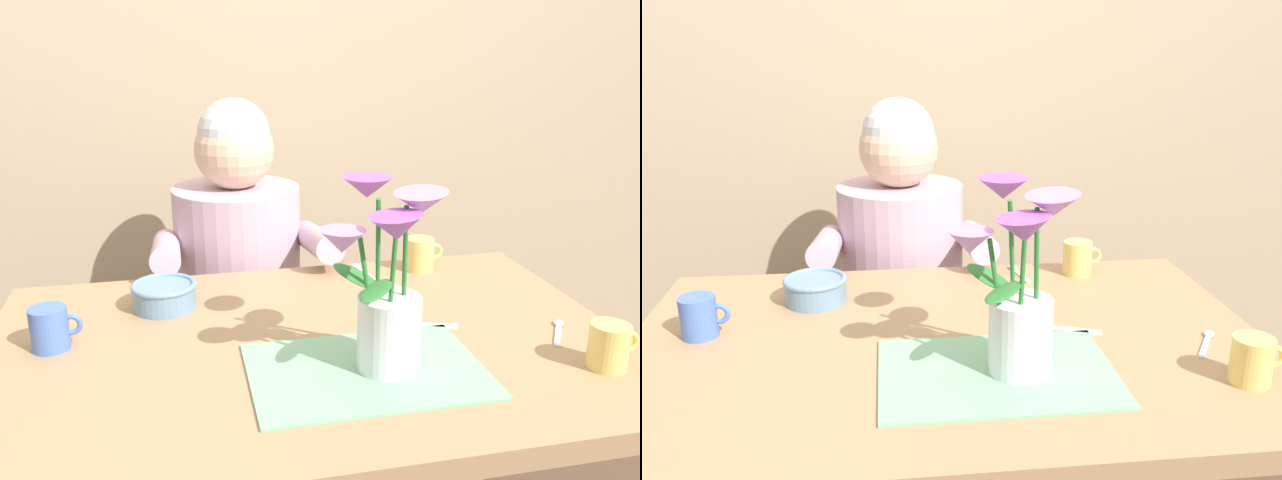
{
  "view_description": "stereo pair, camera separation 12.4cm",
  "coord_description": "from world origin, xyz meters",
  "views": [
    {
      "loc": [
        -0.23,
        -1.11,
        1.29
      ],
      "look_at": [
        0.03,
        0.05,
        0.92
      ],
      "focal_mm": 37.01,
      "sensor_mm": 36.0,
      "label": 1
    },
    {
      "loc": [
        -0.1,
        -1.13,
        1.29
      ],
      "look_at": [
        0.03,
        0.05,
        0.92
      ],
      "focal_mm": 37.01,
      "sensor_mm": 36.0,
      "label": 2
    }
  ],
  "objects": [
    {
      "name": "dinner_knife",
      "position": [
        0.21,
        0.02,
        0.74
      ],
      "size": [
        0.19,
        0.08,
        0.0
      ],
      "primitive_type": "cube",
      "rotation": [
        0.0,
        0.0,
        -0.33
      ],
      "color": "silver",
      "rests_on": "dining_table"
    },
    {
      "name": "dining_table",
      "position": [
        0.0,
        0.0,
        0.64
      ],
      "size": [
        1.2,
        0.8,
        0.74
      ],
      "color": "#9E7A56",
      "rests_on": "ground_plane"
    },
    {
      "name": "tea_cup",
      "position": [
        0.34,
        0.32,
        0.78
      ],
      "size": [
        0.09,
        0.07,
        0.08
      ],
      "color": "#E5C666",
      "rests_on": "dining_table"
    },
    {
      "name": "coffee_cup",
      "position": [
        -0.47,
        0.07,
        0.78
      ],
      "size": [
        0.09,
        0.07,
        0.08
      ],
      "color": "#476BB7",
      "rests_on": "dining_table"
    },
    {
      "name": "spoon_1",
      "position": [
        0.2,
        0.34,
        0.74
      ],
      "size": [
        0.04,
        0.12,
        0.01
      ],
      "color": "silver",
      "rests_on": "dining_table"
    },
    {
      "name": "striped_placemat",
      "position": [
        0.07,
        -0.14,
        0.74
      ],
      "size": [
        0.4,
        0.28,
        0.0
      ],
      "primitive_type": "cube",
      "color": "#7AB289",
      "rests_on": "dining_table"
    },
    {
      "name": "ceramic_mug",
      "position": [
        0.48,
        -0.22,
        0.78
      ],
      "size": [
        0.09,
        0.07,
        0.08
      ],
      "color": "#E5C666",
      "rests_on": "dining_table"
    },
    {
      "name": "flower_vase",
      "position": [
        0.1,
        -0.14,
        0.89
      ],
      "size": [
        0.24,
        0.23,
        0.32
      ],
      "color": "silver",
      "rests_on": "dining_table"
    },
    {
      "name": "spoon_0",
      "position": [
        0.48,
        -0.06,
        0.74
      ],
      "size": [
        0.08,
        0.11,
        0.01
      ],
      "color": "silver",
      "rests_on": "dining_table"
    },
    {
      "name": "wood_panel_backdrop",
      "position": [
        0.0,
        1.05,
        1.25
      ],
      "size": [
        4.0,
        0.1,
        2.5
      ],
      "primitive_type": "cube",
      "color": "tan",
      "rests_on": "ground_plane"
    },
    {
      "name": "ceramic_bowl",
      "position": [
        -0.26,
        0.22,
        0.77
      ],
      "size": [
        0.14,
        0.14,
        0.06
      ],
      "color": "#6689A8",
      "rests_on": "dining_table"
    },
    {
      "name": "seated_person",
      "position": [
        -0.07,
        0.62,
        0.56
      ],
      "size": [
        0.45,
        0.47,
        1.14
      ],
      "rotation": [
        0.0,
        0.0,
        0.06
      ],
      "color": "#4C4C56",
      "rests_on": "ground_plane"
    }
  ]
}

